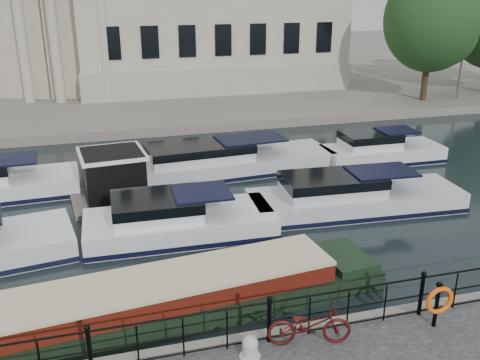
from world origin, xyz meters
name	(u,v)px	position (x,y,z in m)	size (l,w,h in m)	color
ground_plane	(242,308)	(0.00, 0.00, 0.00)	(160.00, 160.00, 0.00)	black
far_bank	(127,75)	(0.00, 39.00, 0.28)	(120.00, 42.00, 0.55)	#6B665B
railing	(269,317)	(0.00, -2.25, 1.20)	(24.14, 0.14, 1.22)	black
civic_building	(113,0)	(-1.00, 34.71, 7.04)	(53.55, 31.84, 16.85)	#ADA38C
bicycle	(309,325)	(0.86, -2.59, 1.06)	(0.68, 1.94, 1.02)	#450E0C
mooring_bollard	(250,347)	(-0.58, -2.67, 0.80)	(0.48, 0.48, 0.54)	#B7B6B2
life_ring_post	(439,301)	(4.06, -2.86, 1.30)	(0.74, 0.20, 1.20)	black
narrowboat	(97,320)	(-3.84, -0.04, 0.37)	(16.14, 3.82, 1.58)	black
harbour_hut	(114,180)	(-2.90, 8.74, 0.95)	(3.68, 3.16, 2.22)	#6B665B
cabin_cruisers	(176,196)	(-0.56, 7.76, 0.37)	(26.91, 10.19, 1.99)	white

